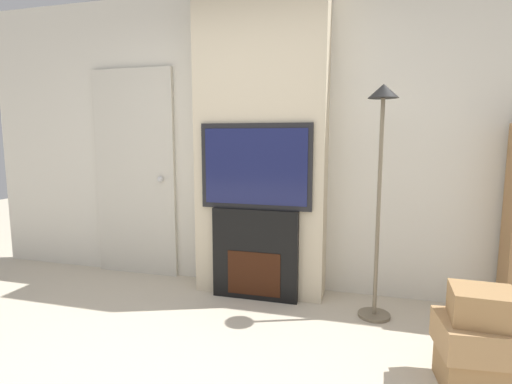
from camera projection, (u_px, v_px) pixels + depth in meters
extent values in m
cube|color=silver|center=(266.00, 141.00, 3.63)|extent=(6.00, 0.06, 2.70)
cube|color=beige|center=(261.00, 141.00, 3.45)|extent=(1.13, 0.32, 2.70)
cube|color=black|center=(256.00, 254.00, 3.43)|extent=(0.74, 0.14, 0.78)
cube|color=#33160A|center=(254.00, 274.00, 3.38)|extent=(0.46, 0.01, 0.38)
cube|color=black|center=(256.00, 167.00, 3.33)|extent=(0.95, 0.06, 0.72)
cube|color=#191E4C|center=(255.00, 167.00, 3.29)|extent=(0.88, 0.01, 0.63)
cylinder|color=#726651|center=(374.00, 315.00, 3.10)|extent=(0.24, 0.24, 0.03)
cylinder|color=#726651|center=(378.00, 210.00, 2.99)|extent=(0.03, 0.03, 1.64)
cone|color=black|center=(383.00, 91.00, 2.87)|extent=(0.22, 0.22, 0.10)
cube|color=#A37A4C|center=(478.00, 371.00, 2.20)|extent=(0.42, 0.35, 0.21)
cube|color=tan|center=(483.00, 337.00, 2.18)|extent=(0.50, 0.41, 0.18)
cube|color=#A37A4C|center=(483.00, 306.00, 2.16)|extent=(0.33, 0.30, 0.18)
cube|color=beige|center=(135.00, 174.00, 3.98)|extent=(0.88, 0.04, 2.04)
sphere|color=silver|center=(160.00, 179.00, 3.87)|extent=(0.06, 0.06, 0.06)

